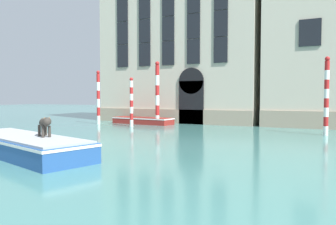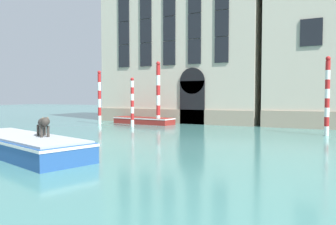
# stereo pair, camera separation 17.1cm
# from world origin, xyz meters

# --- Properties ---
(palazzo_left) EXTENTS (12.67, 6.13, 13.25)m
(palazzo_left) POSITION_xyz_m (-0.77, 22.36, 6.61)
(palazzo_left) COLOR #BCB29E
(palazzo_left) RESTS_ON ground_plane
(boat_foreground) EXTENTS (6.76, 3.67, 0.68)m
(boat_foreground) POSITION_xyz_m (0.48, 5.01, 0.36)
(boat_foreground) COLOR #234C8C
(boat_foreground) RESTS_ON ground_plane
(dog_on_deck) EXTENTS (0.92, 0.65, 0.69)m
(dog_on_deck) POSITION_xyz_m (1.49, 5.05, 1.13)
(dog_on_deck) COLOR #332D28
(dog_on_deck) RESTS_ON boat_foreground
(boat_moored_near_palazzo) EXTENTS (4.80, 1.91, 0.48)m
(boat_moored_near_palazzo) POSITION_xyz_m (-2.25, 18.04, 0.25)
(boat_moored_near_palazzo) COLOR maroon
(boat_moored_near_palazzo) RESTS_ON ground_plane
(mooring_pole_0) EXTENTS (0.29, 0.29, 4.48)m
(mooring_pole_0) POSITION_xyz_m (-0.70, 17.42, 2.26)
(mooring_pole_0) COLOR white
(mooring_pole_0) RESTS_ON ground_plane
(mooring_pole_2) EXTENTS (0.25, 0.25, 3.92)m
(mooring_pole_2) POSITION_xyz_m (-5.08, 16.47, 1.98)
(mooring_pole_2) COLOR white
(mooring_pole_2) RESTS_ON ground_plane
(mooring_pole_3) EXTENTS (0.24, 0.24, 3.31)m
(mooring_pole_3) POSITION_xyz_m (-1.89, 15.91, 1.67)
(mooring_pole_3) COLOR white
(mooring_pole_3) RESTS_ON ground_plane
(mooring_pole_4) EXTENTS (0.25, 0.25, 4.09)m
(mooring_pole_4) POSITION_xyz_m (9.99, 15.86, 2.07)
(mooring_pole_4) COLOR white
(mooring_pole_4) RESTS_ON ground_plane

